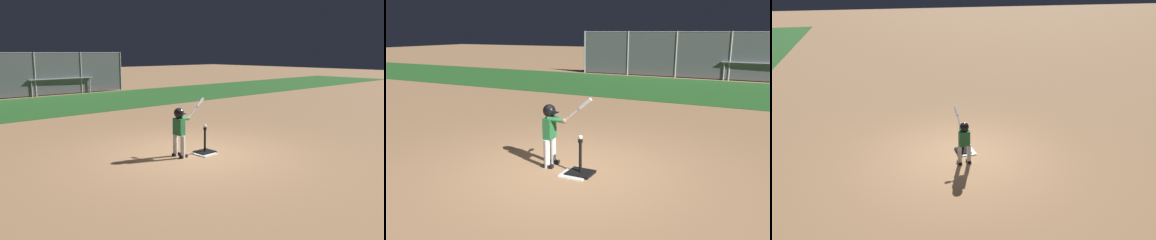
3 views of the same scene
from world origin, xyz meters
TOP-DOWN VIEW (x-y plane):
  - ground_plane at (0.00, 0.00)m, footprint 90.00×90.00m
  - home_plate at (0.20, -0.19)m, footprint 0.46×0.46m
  - batting_tee at (0.27, -0.11)m, footprint 0.42×0.38m
  - batter_child at (-0.35, 0.02)m, footprint 0.89×0.35m
  - baseball at (0.27, -0.11)m, footprint 0.07×0.07m

SIDE VIEW (x-z plane):
  - ground_plane at x=0.00m, z-range 0.00..0.00m
  - home_plate at x=0.20m, z-range 0.00..0.02m
  - batting_tee at x=0.27m, z-range -0.22..0.38m
  - baseball at x=0.27m, z-range 0.60..0.67m
  - batter_child at x=-0.35m, z-range 0.07..1.33m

